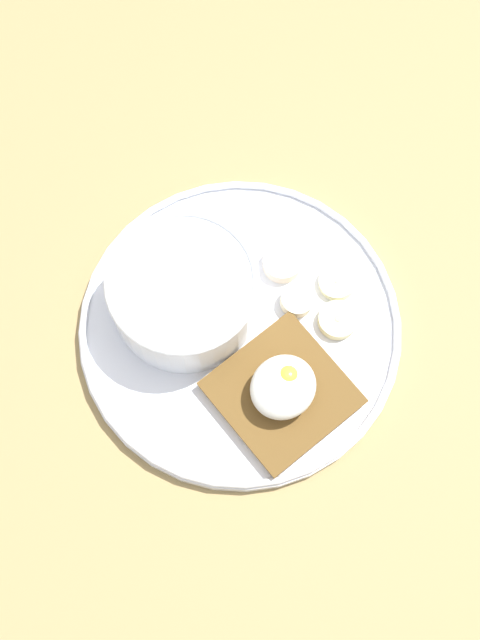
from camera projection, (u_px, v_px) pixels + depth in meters
ground_plane at (240, 335)px, 77.32cm from camera, size 120.00×120.00×2.00cm
plate at (240, 328)px, 75.62cm from camera, size 27.42×27.42×1.60cm
oatmeal_bowl at (184, 293)px, 73.28cm from camera, size 12.46×12.46×5.94cm
toast_slice at (282, 393)px, 72.91cm from camera, size 11.28×11.28×1.21cm
poached_egg at (284, 386)px, 70.90cm from camera, size 5.53×5.12×3.35cm
banana_slice_front at (297, 300)px, 75.44cm from camera, size 2.98×3.06×1.53cm
banana_slice_left at (282, 263)px, 76.60cm from camera, size 4.74×4.74×1.36cm
banana_slice_back at (337, 282)px, 76.20cm from camera, size 4.35×4.33×1.10cm
banana_slice_right at (338, 320)px, 75.12cm from camera, size 3.65×3.63×1.05cm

